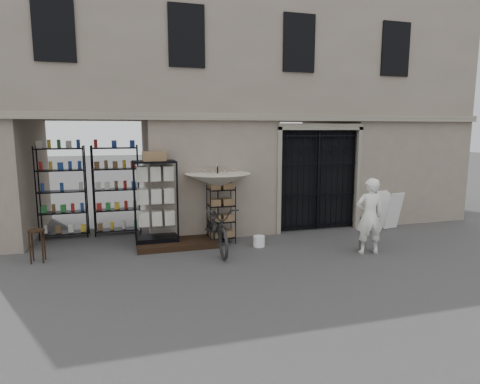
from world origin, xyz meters
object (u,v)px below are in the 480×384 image
object	(u,v)px
white_bucket	(259,241)
bicycle	(218,251)
display_cabinet	(156,205)
wire_rack	(221,215)
wooden_stool	(37,245)
market_umbrella	(218,177)
steel_bollard	(363,234)
shopkeeper	(368,253)
easel_sign	(390,210)

from	to	relation	value
white_bucket	bicycle	xyz separation A→B (m)	(-1.08, -0.06, -0.14)
display_cabinet	bicycle	distance (m)	1.92
wire_rack	wooden_stool	xyz separation A→B (m)	(-4.30, -0.42, -0.34)
display_cabinet	wooden_stool	bearing A→B (deg)	172.39
white_bucket	wooden_stool	xyz separation A→B (m)	(-5.12, 0.23, 0.25)
market_umbrella	bicycle	distance (m)	1.88
white_bucket	steel_bollard	world-z (taller)	steel_bollard
white_bucket	wire_rack	bearing A→B (deg)	141.42
wire_rack	market_umbrella	xyz separation A→B (m)	(-0.08, 0.02, 1.00)
market_umbrella	shopkeeper	xyz separation A→B (m)	(3.23, -1.90, -1.73)
display_cabinet	market_umbrella	bearing A→B (deg)	-20.65
bicycle	easel_sign	xyz separation A→B (m)	(5.42, 0.78, 0.56)
market_umbrella	steel_bollard	xyz separation A→B (m)	(3.20, -1.70, -1.31)
market_umbrella	easel_sign	bearing A→B (deg)	0.56
display_cabinet	white_bucket	xyz separation A→B (m)	(2.47, -0.74, -0.92)
steel_bollard	easel_sign	xyz separation A→B (m)	(2.04, 1.75, 0.14)
steel_bollard	easel_sign	size ratio (longest dim) A/B	0.77
display_cabinet	steel_bollard	bearing A→B (deg)	-38.56
easel_sign	shopkeeper	bearing A→B (deg)	-145.68
market_umbrella	shopkeeper	bearing A→B (deg)	-30.38
steel_bollard	bicycle	bearing A→B (deg)	164.05
display_cabinet	easel_sign	xyz separation A→B (m)	(6.81, -0.01, -0.49)
display_cabinet	market_umbrella	world-z (taller)	market_umbrella
market_umbrella	wooden_stool	size ratio (longest dim) A/B	3.26
steel_bollard	market_umbrella	bearing A→B (deg)	152.10
wooden_stool	bicycle	bearing A→B (deg)	-4.13
market_umbrella	bicycle	bearing A→B (deg)	-103.71
white_bucket	bicycle	size ratio (longest dim) A/B	0.13
shopkeeper	easel_sign	xyz separation A→B (m)	(2.01, 1.95, 0.56)
white_bucket	display_cabinet	bearing A→B (deg)	163.42
display_cabinet	wire_rack	world-z (taller)	display_cabinet
wooden_stool	wire_rack	bearing A→B (deg)	5.60
white_bucket	wooden_stool	distance (m)	5.13
white_bucket	wooden_stool	bearing A→B (deg)	177.38
display_cabinet	easel_sign	distance (m)	6.83
easel_sign	wire_rack	bearing A→B (deg)	170.92
wire_rack	bicycle	xyz separation A→B (m)	(-0.26, -0.71, -0.73)
wire_rack	easel_sign	size ratio (longest dim) A/B	1.37
bicycle	white_bucket	bearing A→B (deg)	3.75
bicycle	shopkeeper	bearing A→B (deg)	-18.21
white_bucket	easel_sign	size ratio (longest dim) A/B	0.26
bicycle	market_umbrella	bearing A→B (deg)	76.96
bicycle	wooden_stool	xyz separation A→B (m)	(-4.04, 0.29, 0.39)
display_cabinet	bicycle	size ratio (longest dim) A/B	1.01
white_bucket	steel_bollard	xyz separation A→B (m)	(2.30, -1.02, 0.28)
bicycle	steel_bollard	xyz separation A→B (m)	(3.38, -0.97, 0.42)
wooden_stool	shopkeeper	xyz separation A→B (m)	(7.45, -1.46, -0.39)
easel_sign	bicycle	bearing A→B (deg)	178.37
market_umbrella	steel_bollard	size ratio (longest dim) A/B	2.87
display_cabinet	white_bucket	world-z (taller)	display_cabinet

